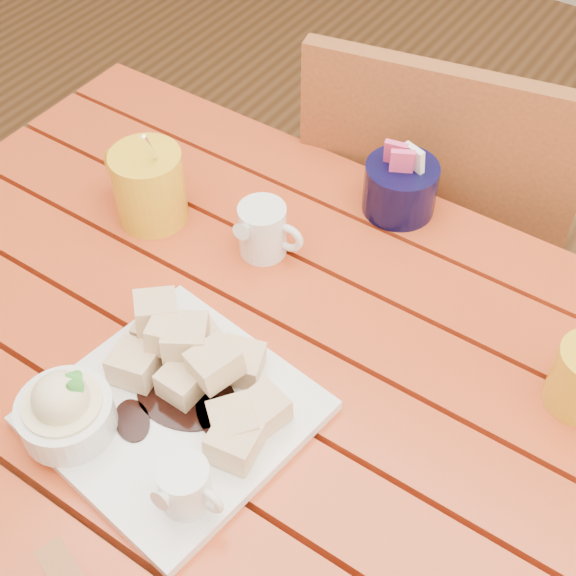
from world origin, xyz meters
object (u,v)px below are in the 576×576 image
Objects in this scene: coffee_mug_left at (148,185)px; dessert_plate at (153,401)px; table at (261,404)px; chair_far at (434,229)px.

dessert_plate is at bearing -42.08° from coffee_mug_left.
table is 7.07× the size of coffee_mug_left.
table is 0.21m from dessert_plate.
chair_far is at bearing 91.03° from table.
dessert_plate is 0.36m from coffee_mug_left.
dessert_plate is 0.75m from chair_far.
coffee_mug_left is (-0.28, 0.12, 0.17)m from table.
coffee_mug_left reaches higher than table.
table is at bearing -17.16° from coffee_mug_left.
dessert_plate is at bearing 74.56° from chair_far.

